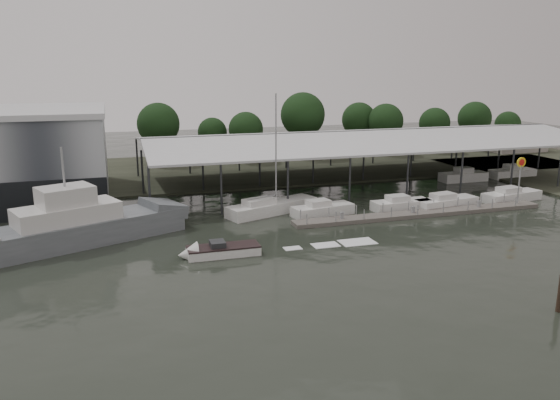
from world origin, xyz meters
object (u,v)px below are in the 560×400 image
object	(u,v)px
shell_fuel_sign	(520,172)
speedboat_underway	(217,251)
white_sailboat	(271,207)
grey_trawler	(83,225)

from	to	relation	value
shell_fuel_sign	speedboat_underway	xyz separation A→B (m)	(-34.72, -6.15, -3.53)
white_sailboat	speedboat_underway	world-z (taller)	white_sailboat
white_sailboat	speedboat_underway	bearing A→B (deg)	-144.59
speedboat_underway	white_sailboat	bearing A→B (deg)	-123.94
grey_trawler	shell_fuel_sign	bearing A→B (deg)	-23.61
white_sailboat	speedboat_underway	distance (m)	14.18
shell_fuel_sign	white_sailboat	distance (m)	27.47
shell_fuel_sign	speedboat_underway	size ratio (longest dim) A/B	0.32
shell_fuel_sign	white_sailboat	bearing A→B (deg)	168.28
shell_fuel_sign	white_sailboat	size ratio (longest dim) A/B	0.44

